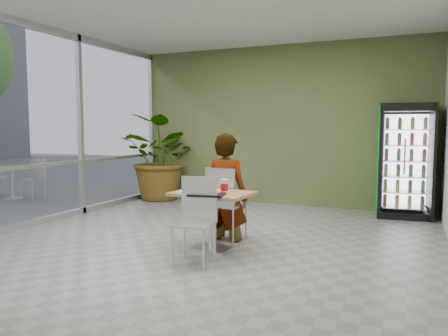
{
  "coord_description": "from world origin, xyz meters",
  "views": [
    {
      "loc": [
        2.5,
        -5.05,
        1.56
      ],
      "look_at": [
        0.11,
        0.49,
        1.0
      ],
      "focal_mm": 35.0,
      "sensor_mm": 36.0,
      "label": 1
    }
  ],
  "objects_px": {
    "dining_table": "(212,209)",
    "chair_near": "(196,213)",
    "soda_cup": "(224,186)",
    "potted_plant": "(163,158)",
    "chair_far": "(224,198)",
    "seated_woman": "(226,197)",
    "beverage_fridge": "(405,161)",
    "cafeteria_tray": "(207,195)"
  },
  "relations": [
    {
      "from": "chair_far",
      "to": "seated_woman",
      "type": "relative_size",
      "value": 0.57
    },
    {
      "from": "chair_far",
      "to": "potted_plant",
      "type": "xyz_separation_m",
      "value": [
        -2.57,
        2.61,
        0.32
      ]
    },
    {
      "from": "dining_table",
      "to": "beverage_fridge",
      "type": "xyz_separation_m",
      "value": [
        2.18,
        3.23,
        0.45
      ]
    },
    {
      "from": "soda_cup",
      "to": "potted_plant",
      "type": "relative_size",
      "value": 0.09
    },
    {
      "from": "chair_near",
      "to": "potted_plant",
      "type": "distance_m",
      "value": 4.52
    },
    {
      "from": "seated_woman",
      "to": "potted_plant",
      "type": "height_order",
      "value": "potted_plant"
    },
    {
      "from": "chair_far",
      "to": "soda_cup",
      "type": "bearing_deg",
      "value": 120.61
    },
    {
      "from": "soda_cup",
      "to": "potted_plant",
      "type": "xyz_separation_m",
      "value": [
        -2.81,
        3.16,
        0.08
      ]
    },
    {
      "from": "seated_woman",
      "to": "soda_cup",
      "type": "bearing_deg",
      "value": 117.62
    },
    {
      "from": "chair_near",
      "to": "cafeteria_tray",
      "type": "xyz_separation_m",
      "value": [
        0.03,
        0.21,
        0.18
      ]
    },
    {
      "from": "chair_near",
      "to": "chair_far",
      "type": "bearing_deg",
      "value": 88.84
    },
    {
      "from": "soda_cup",
      "to": "beverage_fridge",
      "type": "distance_m",
      "value": 3.82
    },
    {
      "from": "soda_cup",
      "to": "cafeteria_tray",
      "type": "relative_size",
      "value": 0.41
    },
    {
      "from": "chair_near",
      "to": "seated_woman",
      "type": "xyz_separation_m",
      "value": [
        -0.09,
        1.09,
        0.01
      ]
    },
    {
      "from": "soda_cup",
      "to": "cafeteria_tray",
      "type": "distance_m",
      "value": 0.3
    },
    {
      "from": "chair_near",
      "to": "cafeteria_tray",
      "type": "height_order",
      "value": "chair_near"
    },
    {
      "from": "cafeteria_tray",
      "to": "beverage_fridge",
      "type": "height_order",
      "value": "beverage_fridge"
    },
    {
      "from": "soda_cup",
      "to": "cafeteria_tray",
      "type": "height_order",
      "value": "soda_cup"
    },
    {
      "from": "dining_table",
      "to": "chair_near",
      "type": "relative_size",
      "value": 1.02
    },
    {
      "from": "chair_far",
      "to": "soda_cup",
      "type": "relative_size",
      "value": 5.91
    },
    {
      "from": "soda_cup",
      "to": "potted_plant",
      "type": "distance_m",
      "value": 4.23
    },
    {
      "from": "chair_near",
      "to": "beverage_fridge",
      "type": "relative_size",
      "value": 0.5
    },
    {
      "from": "dining_table",
      "to": "chair_far",
      "type": "bearing_deg",
      "value": 97.73
    },
    {
      "from": "dining_table",
      "to": "chair_far",
      "type": "height_order",
      "value": "chair_far"
    },
    {
      "from": "chair_far",
      "to": "soda_cup",
      "type": "height_order",
      "value": "chair_far"
    },
    {
      "from": "seated_woman",
      "to": "potted_plant",
      "type": "distance_m",
      "value": 3.64
    },
    {
      "from": "seated_woman",
      "to": "beverage_fridge",
      "type": "relative_size",
      "value": 0.91
    },
    {
      "from": "chair_far",
      "to": "soda_cup",
      "type": "distance_m",
      "value": 0.65
    },
    {
      "from": "dining_table",
      "to": "chair_near",
      "type": "height_order",
      "value": "chair_near"
    },
    {
      "from": "cafeteria_tray",
      "to": "beverage_fridge",
      "type": "relative_size",
      "value": 0.21
    },
    {
      "from": "seated_woman",
      "to": "cafeteria_tray",
      "type": "bearing_deg",
      "value": 104.22
    },
    {
      "from": "dining_table",
      "to": "soda_cup",
      "type": "relative_size",
      "value": 5.88
    },
    {
      "from": "seated_woman",
      "to": "beverage_fridge",
      "type": "bearing_deg",
      "value": -123.74
    },
    {
      "from": "beverage_fridge",
      "to": "potted_plant",
      "type": "height_order",
      "value": "beverage_fridge"
    },
    {
      "from": "dining_table",
      "to": "chair_far",
      "type": "xyz_separation_m",
      "value": [
        -0.07,
        0.53,
        0.06
      ]
    },
    {
      "from": "chair_near",
      "to": "dining_table",
      "type": "bearing_deg",
      "value": 86.51
    },
    {
      "from": "beverage_fridge",
      "to": "chair_far",
      "type": "bearing_deg",
      "value": -136.06
    },
    {
      "from": "cafeteria_tray",
      "to": "chair_near",
      "type": "bearing_deg",
      "value": -98.01
    },
    {
      "from": "dining_table",
      "to": "potted_plant",
      "type": "xyz_separation_m",
      "value": [
        -2.64,
        3.14,
        0.38
      ]
    },
    {
      "from": "chair_near",
      "to": "cafeteria_tray",
      "type": "relative_size",
      "value": 2.39
    },
    {
      "from": "chair_near",
      "to": "seated_woman",
      "type": "bearing_deg",
      "value": 87.92
    },
    {
      "from": "cafeteria_tray",
      "to": "potted_plant",
      "type": "height_order",
      "value": "potted_plant"
    }
  ]
}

